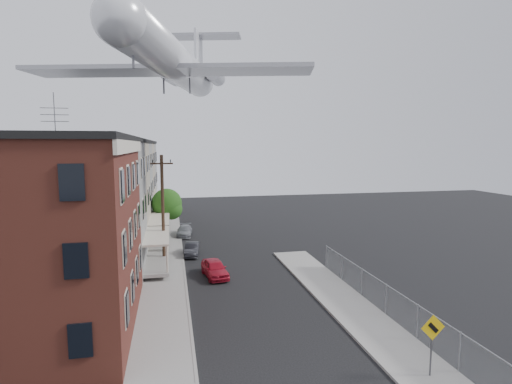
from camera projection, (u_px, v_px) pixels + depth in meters
ground at (296, 381)px, 16.65m from camera, size 120.00×120.00×0.00m
sidewalk_left at (166, 245)px, 38.81m from camera, size 3.00×62.00×0.12m
sidewalk_right at (353, 310)px, 23.61m from camera, size 3.00×26.00×0.12m
curb_left at (181, 245)px, 39.11m from camera, size 0.15×62.00×0.14m
curb_right at (331, 312)px, 23.31m from camera, size 0.15×26.00×0.14m
corner_building at (30, 236)px, 20.35m from camera, size 10.31×12.30×12.15m
row_house_a at (74, 208)px, 29.59m from camera, size 11.98×7.00×10.30m
row_house_b at (92, 196)px, 36.38m from camera, size 11.98×7.00×10.30m
row_house_c at (105, 188)px, 43.18m from camera, size 11.98×7.00×10.30m
row_house_d at (113, 182)px, 49.98m from camera, size 11.98×7.00×10.30m
row_house_e at (120, 178)px, 56.78m from camera, size 11.98×7.00×10.30m
chainlink_fence at (386, 299)px, 22.84m from camera, size 0.06×18.06×1.90m
warning_sign at (432, 336)px, 16.60m from camera, size 1.10×0.11×2.80m
utility_pole at (163, 208)px, 32.42m from camera, size 1.80×0.26×9.00m
street_tree at (168, 205)px, 42.27m from camera, size 3.22×3.20×5.20m
car_near at (215, 268)px, 29.71m from camera, size 2.02×3.95×1.29m
car_mid at (192, 249)px, 35.52m from camera, size 1.55×3.48×1.11m
car_far at (185, 231)px, 43.11m from camera, size 1.91×3.94×1.10m
airplane at (175, 63)px, 33.58m from camera, size 22.90×26.19×7.55m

